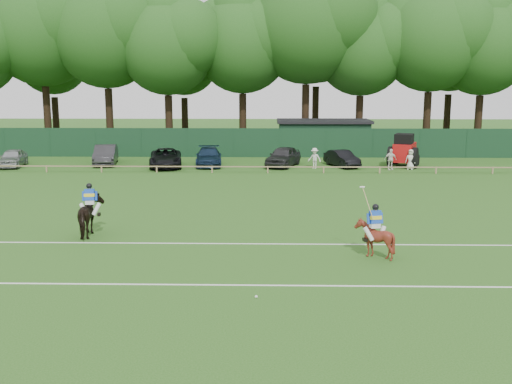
{
  "coord_description": "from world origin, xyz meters",
  "views": [
    {
      "loc": [
        1.13,
        -24.46,
        6.52
      ],
      "look_at": [
        0.5,
        3.0,
        1.4
      ],
      "focal_mm": 42.0,
      "sensor_mm": 36.0,
      "label": 1
    }
  ],
  "objects_px": {
    "horse_chestnut": "(374,239)",
    "sedan_navy": "(209,157)",
    "sedan_grey": "(106,155)",
    "suv_black": "(166,158)",
    "horse_dark": "(91,216)",
    "tractor": "(404,151)",
    "spectator_left": "(315,158)",
    "spectator_right": "(411,159)",
    "estate_black": "(342,159)",
    "polo_ball": "(256,297)",
    "hatch_grey": "(283,157)",
    "sedan_silver": "(13,158)",
    "utility_shed": "(323,136)",
    "spectator_mid": "(390,159)"
  },
  "relations": [
    {
      "from": "horse_chestnut",
      "to": "hatch_grey",
      "type": "relative_size",
      "value": 0.32
    },
    {
      "from": "horse_dark",
      "to": "horse_chestnut",
      "type": "xyz_separation_m",
      "value": [
        11.51,
        -2.86,
        -0.15
      ]
    },
    {
      "from": "sedan_silver",
      "to": "utility_shed",
      "type": "xyz_separation_m",
      "value": [
        24.61,
        9.26,
        0.85
      ]
    },
    {
      "from": "spectator_right",
      "to": "utility_shed",
      "type": "relative_size",
      "value": 0.18
    },
    {
      "from": "polo_ball",
      "to": "sedan_grey",
      "type": "bearing_deg",
      "value": 113.19
    },
    {
      "from": "spectator_mid",
      "to": "horse_dark",
      "type": "bearing_deg",
      "value": -137.34
    },
    {
      "from": "spectator_left",
      "to": "spectator_right",
      "type": "height_order",
      "value": "spectator_left"
    },
    {
      "from": "sedan_silver",
      "to": "suv_black",
      "type": "xyz_separation_m",
      "value": [
        11.79,
        0.04,
        0.02
      ]
    },
    {
      "from": "hatch_grey",
      "to": "sedan_navy",
      "type": "bearing_deg",
      "value": -163.07
    },
    {
      "from": "horse_dark",
      "to": "spectator_left",
      "type": "relative_size",
      "value": 1.34
    },
    {
      "from": "sedan_grey",
      "to": "suv_black",
      "type": "bearing_deg",
      "value": -25.48
    },
    {
      "from": "horse_dark",
      "to": "spectator_mid",
      "type": "distance_m",
      "value": 25.59
    },
    {
      "from": "horse_dark",
      "to": "hatch_grey",
      "type": "distance_m",
      "value": 22.95
    },
    {
      "from": "sedan_silver",
      "to": "spectator_mid",
      "type": "distance_m",
      "value": 28.7
    },
    {
      "from": "horse_dark",
      "to": "tractor",
      "type": "bearing_deg",
      "value": -138.09
    },
    {
      "from": "sedan_silver",
      "to": "horse_dark",
      "type": "bearing_deg",
      "value": -68.53
    },
    {
      "from": "horse_chestnut",
      "to": "sedan_silver",
      "type": "xyz_separation_m",
      "value": [
        -23.67,
        23.48,
        -0.03
      ]
    },
    {
      "from": "horse_chestnut",
      "to": "sedan_navy",
      "type": "distance_m",
      "value": 25.87
    },
    {
      "from": "suv_black",
      "to": "horse_dark",
      "type": "bearing_deg",
      "value": -97.91
    },
    {
      "from": "sedan_grey",
      "to": "estate_black",
      "type": "relative_size",
      "value": 1.22
    },
    {
      "from": "sedan_navy",
      "to": "hatch_grey",
      "type": "xyz_separation_m",
      "value": [
        5.79,
        -0.25,
        0.07
      ]
    },
    {
      "from": "horse_chestnut",
      "to": "sedan_silver",
      "type": "bearing_deg",
      "value": -57.36
    },
    {
      "from": "horse_dark",
      "to": "tractor",
      "type": "height_order",
      "value": "tractor"
    },
    {
      "from": "estate_black",
      "to": "spectator_left",
      "type": "distance_m",
      "value": 2.38
    },
    {
      "from": "spectator_left",
      "to": "suv_black",
      "type": "bearing_deg",
      "value": -159.49
    },
    {
      "from": "suv_black",
      "to": "utility_shed",
      "type": "bearing_deg",
      "value": 26.8
    },
    {
      "from": "estate_black",
      "to": "spectator_right",
      "type": "xyz_separation_m",
      "value": [
        4.92,
        -1.41,
        0.12
      ]
    },
    {
      "from": "estate_black",
      "to": "spectator_right",
      "type": "distance_m",
      "value": 5.12
    },
    {
      "from": "spectator_left",
      "to": "spectator_right",
      "type": "xyz_separation_m",
      "value": [
        7.1,
        -0.46,
        -0.02
      ]
    },
    {
      "from": "hatch_grey",
      "to": "horse_dark",
      "type": "bearing_deg",
      "value": -92.74
    },
    {
      "from": "horse_dark",
      "to": "sedan_navy",
      "type": "relative_size",
      "value": 0.43
    },
    {
      "from": "horse_chestnut",
      "to": "utility_shed",
      "type": "xyz_separation_m",
      "value": [
        0.95,
        32.74,
        0.82
      ]
    },
    {
      "from": "horse_chestnut",
      "to": "suv_black",
      "type": "bearing_deg",
      "value": -75.8
    },
    {
      "from": "horse_chestnut",
      "to": "utility_shed",
      "type": "height_order",
      "value": "utility_shed"
    },
    {
      "from": "suv_black",
      "to": "hatch_grey",
      "type": "bearing_deg",
      "value": -5.08
    },
    {
      "from": "hatch_grey",
      "to": "spectator_left",
      "type": "bearing_deg",
      "value": -3.55
    },
    {
      "from": "spectator_mid",
      "to": "tractor",
      "type": "relative_size",
      "value": 0.44
    },
    {
      "from": "spectator_left",
      "to": "polo_ball",
      "type": "bearing_deg",
      "value": -75.36
    },
    {
      "from": "sedan_silver",
      "to": "sedan_grey",
      "type": "bearing_deg",
      "value": 2.87
    },
    {
      "from": "spectator_right",
      "to": "polo_ball",
      "type": "distance_m",
      "value": 29.19
    },
    {
      "from": "polo_ball",
      "to": "utility_shed",
      "type": "bearing_deg",
      "value": 81.94
    },
    {
      "from": "horse_chestnut",
      "to": "suv_black",
      "type": "relative_size",
      "value": 0.28
    },
    {
      "from": "hatch_grey",
      "to": "estate_black",
      "type": "distance_m",
      "value": 4.52
    },
    {
      "from": "sedan_grey",
      "to": "spectator_left",
      "type": "height_order",
      "value": "spectator_left"
    },
    {
      "from": "utility_shed",
      "to": "tractor",
      "type": "xyz_separation_m",
      "value": [
        5.43,
        -8.65,
        -0.33
      ]
    },
    {
      "from": "sedan_grey",
      "to": "spectator_left",
      "type": "xyz_separation_m",
      "value": [
        16.34,
        -1.78,
        0.0
      ]
    },
    {
      "from": "spectator_right",
      "to": "polo_ball",
      "type": "bearing_deg",
      "value": -89.54
    },
    {
      "from": "sedan_grey",
      "to": "tractor",
      "type": "distance_m",
      "value": 23.27
    },
    {
      "from": "sedan_navy",
      "to": "spectator_right",
      "type": "bearing_deg",
      "value": -11.55
    },
    {
      "from": "horse_dark",
      "to": "spectator_right",
      "type": "bearing_deg",
      "value": -140.35
    }
  ]
}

